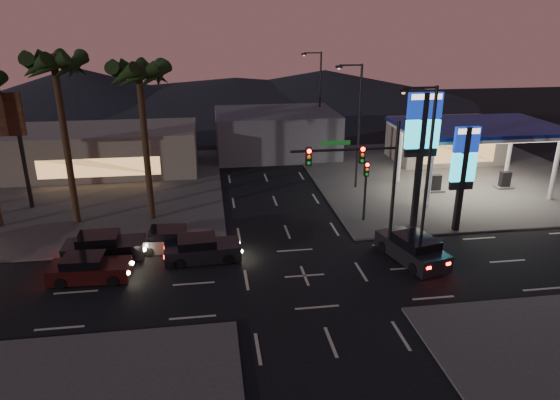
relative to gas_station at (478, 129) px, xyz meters
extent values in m
plane|color=black|center=(-16.00, -12.00, -5.08)|extent=(140.00, 140.00, 0.00)
cube|color=#47443F|center=(0.00, 4.00, -5.02)|extent=(24.00, 24.00, 0.12)
cube|color=#47443F|center=(-32.00, 4.00, -5.02)|extent=(24.00, 24.00, 0.12)
cylinder|color=silver|center=(-5.00, -3.00, -2.58)|extent=(0.36, 0.36, 5.00)
cylinder|color=silver|center=(5.00, -3.00, -2.58)|extent=(0.36, 0.36, 5.00)
cylinder|color=silver|center=(-5.00, 3.00, -2.58)|extent=(0.36, 0.36, 5.00)
cylinder|color=silver|center=(5.00, 3.00, -2.58)|extent=(0.36, 0.36, 5.00)
cube|color=silver|center=(0.00, 0.00, 0.12)|extent=(12.00, 8.00, 0.50)
cube|color=white|center=(0.00, 0.00, -0.18)|extent=(11.60, 7.60, 0.06)
cube|color=navy|center=(0.00, 0.00, 0.27)|extent=(12.20, 8.20, 0.25)
cube|color=black|center=(-3.00, 0.00, -4.28)|extent=(0.80, 0.50, 1.40)
cube|color=black|center=(3.00, 0.00, -4.28)|extent=(0.80, 0.50, 1.40)
cube|color=#726B5B|center=(2.00, 9.00, -3.08)|extent=(10.00, 6.00, 4.00)
cube|color=black|center=(-7.50, -6.50, -0.58)|extent=(0.35, 0.35, 9.00)
cube|color=navy|center=(-7.50, -6.50, 3.12)|extent=(2.20, 0.30, 1.60)
cube|color=white|center=(-7.50, -6.50, 3.67)|extent=(1.98, 0.32, 0.35)
cube|color=#17C6E3|center=(-7.50, -6.50, 1.32)|extent=(2.20, 0.30, 1.80)
cube|color=black|center=(-7.50, -6.50, 0.12)|extent=(2.09, 0.28, 0.50)
cube|color=black|center=(-5.00, -7.50, -1.58)|extent=(0.35, 0.35, 7.00)
cube|color=navy|center=(-5.00, -7.50, 1.12)|extent=(1.60, 0.30, 1.60)
cube|color=white|center=(-5.00, -7.50, 1.67)|extent=(1.44, 0.32, 0.35)
cube|color=#17C6E3|center=(-5.00, -7.50, -0.68)|extent=(1.60, 0.30, 1.80)
cube|color=black|center=(-5.00, -7.50, -1.88)|extent=(1.52, 0.28, 0.50)
cylinder|color=black|center=(-10.50, -10.00, -1.08)|extent=(0.20, 0.20, 8.00)
cylinder|color=black|center=(-13.50, -10.00, 1.42)|extent=(6.00, 0.14, 0.14)
cube|color=#0C3F14|center=(-14.00, -10.00, 1.82)|extent=(1.60, 0.05, 0.25)
cube|color=black|center=(-12.50, -10.00, 1.12)|extent=(0.32, 0.25, 1.00)
sphere|color=#FF0C07|center=(-12.50, -10.15, 1.45)|extent=(0.22, 0.22, 0.22)
sphere|color=orange|center=(-12.50, -10.15, 1.12)|extent=(0.20, 0.20, 0.20)
sphere|color=#0CB226|center=(-12.50, -10.15, 0.79)|extent=(0.20, 0.20, 0.20)
cube|color=black|center=(-15.50, -10.00, 1.12)|extent=(0.32, 0.25, 1.00)
sphere|color=#FF0C07|center=(-15.50, -10.15, 1.45)|extent=(0.22, 0.22, 0.22)
sphere|color=orange|center=(-15.50, -10.15, 1.12)|extent=(0.20, 0.20, 0.20)
sphere|color=#0CB226|center=(-15.50, -10.15, 0.79)|extent=(0.20, 0.20, 0.20)
cylinder|color=black|center=(-10.50, -5.00, -3.08)|extent=(0.16, 0.16, 4.00)
cube|color=black|center=(-10.50, -5.00, -1.28)|extent=(0.32, 0.25, 1.00)
sphere|color=#FF0C07|center=(-10.50, -5.15, -0.95)|extent=(0.22, 0.22, 0.22)
sphere|color=orange|center=(-10.50, -5.15, -1.28)|extent=(0.20, 0.20, 0.20)
sphere|color=#0CB226|center=(-10.50, -5.15, -1.61)|extent=(0.20, 0.20, 0.20)
cylinder|color=black|center=(-9.00, -11.00, -0.08)|extent=(0.18, 0.18, 10.00)
cylinder|color=black|center=(-9.90, -11.00, 4.82)|extent=(1.80, 0.12, 0.12)
cube|color=black|center=(-10.80, -11.00, 4.72)|extent=(0.50, 0.25, 0.18)
sphere|color=#FFCC8C|center=(-10.80, -11.00, 4.60)|extent=(0.20, 0.20, 0.20)
cylinder|color=black|center=(-9.00, 2.00, -0.08)|extent=(0.18, 0.18, 10.00)
cylinder|color=black|center=(-9.90, 2.00, 4.82)|extent=(1.80, 0.12, 0.12)
cube|color=black|center=(-10.80, 2.00, 4.72)|extent=(0.50, 0.25, 0.18)
sphere|color=#FFCC8C|center=(-10.80, 2.00, 4.60)|extent=(0.20, 0.20, 0.20)
cylinder|color=black|center=(-9.00, 16.00, -0.08)|extent=(0.18, 0.18, 10.00)
cylinder|color=black|center=(-9.90, 16.00, 4.82)|extent=(1.80, 0.12, 0.12)
cube|color=black|center=(-10.80, 16.00, 4.72)|extent=(0.50, 0.25, 0.18)
sphere|color=#FFCC8C|center=(-10.80, 16.00, 4.60)|extent=(0.20, 0.20, 0.20)
cylinder|color=black|center=(-25.00, -2.50, 0.02)|extent=(0.44, 0.44, 10.20)
sphere|color=black|center=(-25.00, -2.50, 5.12)|extent=(0.90, 0.90, 0.90)
cone|color=black|center=(-23.70, -2.50, 4.82)|extent=(0.90, 2.74, 1.91)
cone|color=black|center=(-24.08, -1.58, 4.82)|extent=(2.57, 2.57, 1.91)
cone|color=black|center=(-25.00, -1.20, 4.82)|extent=(2.74, 0.90, 1.91)
cone|color=black|center=(-25.92, -1.58, 4.82)|extent=(2.57, 2.57, 1.91)
cone|color=black|center=(-26.30, -2.50, 4.82)|extent=(0.90, 2.74, 1.91)
cone|color=black|center=(-25.92, -3.42, 4.82)|extent=(2.57, 2.57, 1.91)
cone|color=black|center=(-25.00, -3.80, 4.82)|extent=(2.74, 0.90, 1.91)
cone|color=black|center=(-24.08, -3.42, 4.82)|extent=(2.57, 2.57, 1.91)
cylinder|color=black|center=(-30.00, -2.50, 0.32)|extent=(0.44, 0.44, 10.80)
sphere|color=black|center=(-30.00, -2.50, 5.72)|extent=(0.90, 0.90, 0.90)
cone|color=black|center=(-28.70, -2.50, 5.42)|extent=(0.90, 2.74, 1.91)
cone|color=black|center=(-29.08, -1.58, 5.42)|extent=(2.57, 2.57, 1.91)
cone|color=black|center=(-30.00, -1.20, 5.42)|extent=(2.74, 0.90, 1.91)
cone|color=black|center=(-30.92, -1.58, 5.42)|extent=(2.57, 2.57, 1.91)
cone|color=black|center=(-31.30, -2.50, 5.42)|extent=(0.90, 2.74, 1.91)
cone|color=black|center=(-30.92, -3.42, 5.42)|extent=(2.57, 2.57, 1.91)
cone|color=black|center=(-30.00, -3.80, 5.42)|extent=(2.74, 0.90, 1.91)
cone|color=black|center=(-29.08, -3.42, 5.42)|extent=(2.57, 2.57, 1.91)
cylinder|color=black|center=(-34.00, 1.00, -2.08)|extent=(0.30, 0.30, 6.00)
cube|color=#726B5B|center=(-30.00, 10.00, -3.08)|extent=(16.00, 8.00, 4.00)
cube|color=#4C4C51|center=(-14.00, 14.00, -2.88)|extent=(12.00, 9.00, 4.40)
cone|color=black|center=(-41.00, 48.00, -2.08)|extent=(40.00, 40.00, 6.00)
cone|color=black|center=(-1.00, 48.00, -2.58)|extent=(50.00, 50.00, 5.00)
cone|color=black|center=(-16.00, 48.00, -3.08)|extent=(60.00, 60.00, 4.00)
cube|color=black|center=(-21.50, -9.25, -4.54)|extent=(4.42, 2.07, 0.88)
cube|color=black|center=(-21.79, -9.27, -3.95)|extent=(2.25, 1.79, 0.64)
cylinder|color=black|center=(-20.18, -8.33, -4.77)|extent=(0.64, 0.27, 0.63)
cylinder|color=black|center=(-20.08, -10.00, -4.77)|extent=(0.64, 0.27, 0.63)
cylinder|color=black|center=(-22.92, -8.50, -4.77)|extent=(0.64, 0.27, 0.63)
cylinder|color=black|center=(-22.82, -10.16, -4.77)|extent=(0.64, 0.27, 0.63)
sphere|color=#FFF2BF|center=(-19.38, -8.53, -4.47)|extent=(0.22, 0.22, 0.22)
sphere|color=#FFF2BF|center=(-19.31, -9.71, -4.47)|extent=(0.22, 0.22, 0.22)
cube|color=#FF140A|center=(-23.69, -8.79, -4.39)|extent=(0.09, 0.25, 0.14)
cube|color=#FF140A|center=(-23.62, -9.96, -4.39)|extent=(0.09, 0.25, 0.14)
cube|color=black|center=(-27.48, -10.73, -4.56)|extent=(4.28, 1.97, 0.86)
cube|color=black|center=(-27.76, -10.71, -3.98)|extent=(2.18, 1.72, 0.62)
cylinder|color=black|center=(-26.10, -9.98, -4.78)|extent=(0.62, 0.26, 0.61)
cylinder|color=black|center=(-26.18, -11.60, -4.78)|extent=(0.62, 0.26, 0.61)
cylinder|color=black|center=(-28.77, -9.85, -4.78)|extent=(0.62, 0.26, 0.61)
cylinder|color=black|center=(-28.85, -11.47, -4.78)|extent=(0.62, 0.26, 0.61)
sphere|color=#FFF2BF|center=(-25.35, -10.26, -4.49)|extent=(0.21, 0.21, 0.21)
sphere|color=#FFF2BF|center=(-25.41, -11.40, -4.49)|extent=(0.21, 0.21, 0.21)
cube|color=#FF140A|center=(-29.54, -10.05, -4.41)|extent=(0.09, 0.24, 0.13)
cube|color=#FF140A|center=(-29.60, -11.19, -4.41)|extent=(0.09, 0.24, 0.13)
cube|color=#4F4E50|center=(-23.28, -7.66, -4.56)|extent=(4.32, 2.06, 0.86)
cube|color=black|center=(-23.57, -7.64, -3.98)|extent=(2.21, 1.77, 0.62)
cylinder|color=black|center=(-21.89, -6.95, -4.78)|extent=(0.63, 0.27, 0.61)
cylinder|color=black|center=(-22.01, -8.56, -4.78)|extent=(0.63, 0.27, 0.61)
cylinder|color=black|center=(-24.56, -6.75, -4.78)|extent=(0.63, 0.27, 0.61)
cylinder|color=black|center=(-24.67, -8.37, -4.78)|extent=(0.63, 0.27, 0.61)
sphere|color=#FFF2BF|center=(-21.14, -7.24, -4.49)|extent=(0.21, 0.21, 0.21)
sphere|color=#FFF2BF|center=(-21.23, -8.38, -4.49)|extent=(0.21, 0.21, 0.21)
cube|color=#FF140A|center=(-25.33, -6.94, -4.41)|extent=(0.09, 0.24, 0.13)
cube|color=#FF140A|center=(-25.42, -8.08, -4.41)|extent=(0.09, 0.24, 0.13)
cube|color=black|center=(-27.15, -8.15, -4.51)|extent=(4.58, 2.01, 0.93)
cube|color=black|center=(-27.46, -8.16, -3.89)|extent=(2.31, 1.80, 0.67)
cylinder|color=black|center=(-25.73, -7.24, -4.75)|extent=(0.67, 0.26, 0.66)
cylinder|color=black|center=(-25.69, -9.00, -4.75)|extent=(0.67, 0.26, 0.66)
cylinder|color=black|center=(-28.62, -7.31, -4.75)|extent=(0.67, 0.26, 0.66)
cylinder|color=black|center=(-28.58, -9.06, -4.75)|extent=(0.67, 0.26, 0.66)
sphere|color=#FFF2BF|center=(-24.90, -7.48, -4.44)|extent=(0.23, 0.23, 0.23)
sphere|color=#FFF2BF|center=(-24.87, -8.72, -4.44)|extent=(0.23, 0.23, 0.23)
cube|color=#FF140A|center=(-29.44, -7.59, -4.36)|extent=(0.09, 0.26, 0.14)
cube|color=#FF140A|center=(-29.41, -8.82, -4.36)|extent=(0.09, 0.26, 0.14)
cube|color=black|center=(-9.50, -11.01, -4.49)|extent=(3.09, 5.09, 0.97)
cube|color=black|center=(-9.42, -11.32, -3.84)|extent=(2.35, 2.75, 0.70)
cylinder|color=black|center=(-10.76, -9.76, -4.74)|extent=(0.42, 0.73, 0.69)
cylinder|color=black|center=(-8.98, -9.32, -4.74)|extent=(0.42, 0.73, 0.69)
cylinder|color=black|center=(-10.02, -12.69, -4.74)|extent=(0.42, 0.73, 0.69)
cylinder|color=black|center=(-8.24, -12.25, -4.74)|extent=(0.42, 0.73, 0.69)
cube|color=#FF140A|center=(-9.55, -13.46, -4.33)|extent=(0.28, 0.15, 0.15)
cube|color=#FF140A|center=(-8.30, -13.15, -4.33)|extent=(0.28, 0.15, 0.15)
camera|label=1|loc=(-20.84, -35.75, 8.24)|focal=32.00mm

